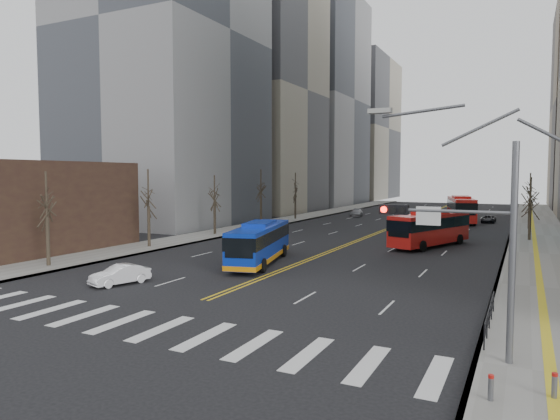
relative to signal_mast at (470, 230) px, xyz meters
The scene contains 18 objects.
ground 14.73m from the signal_mast, behind, with size 220.00×220.00×0.00m, color black.
sidewalk_right 43.43m from the signal_mast, 85.04° to the left, with size 7.00×130.00×0.15m, color gray.
sidewalk_left 52.80m from the signal_mast, 125.14° to the left, with size 5.00×130.00×0.15m, color gray.
crosswalk 14.73m from the signal_mast, behind, with size 26.70×4.00×0.01m.
centerline 54.98m from the signal_mast, 104.56° to the left, with size 0.55×100.00×0.01m.
office_towers 70.52m from the signal_mast, 101.59° to the left, with size 83.00×134.00×58.00m.
storefront 41.01m from the signal_mast, 165.92° to the left, with size 14.00×18.00×8.00m.
signal_mast is the anchor object (origin of this frame).
pedestrian_railing 5.71m from the signal_mast, 82.40° to the left, with size 0.06×6.06×1.02m.
bollards 5.43m from the signal_mast, 40.86° to the right, with size 2.87×3.17×0.78m.
street_trees 38.71m from the signal_mast, 122.76° to the left, with size 35.20×47.20×7.60m.
blue_bus 22.15m from the signal_mast, 138.90° to the left, with size 4.92×11.25×3.23m.
red_bus_near 30.31m from the signal_mast, 102.02° to the left, with size 6.08×11.07×3.45m.
red_bus_far 57.16m from the signal_mast, 96.58° to the left, with size 5.43×12.44×3.82m.
car_white 21.61m from the signal_mast, 169.11° to the left, with size 1.29×3.70×1.22m, color white.
car_dark_mid 43.23m from the signal_mast, 98.83° to the left, with size 1.83×4.54×1.55m, color black.
car_silver 64.06m from the signal_mast, 111.19° to the left, with size 1.71×4.22×1.22m, color gray.
car_dark_far 57.88m from the signal_mast, 92.87° to the left, with size 1.75×3.80×1.06m, color black.
Camera 1 is at (15.56, -17.15, 6.84)m, focal length 32.00 mm.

